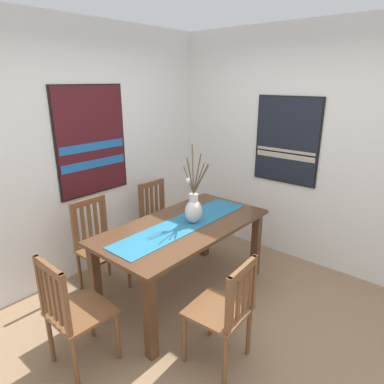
{
  "coord_description": "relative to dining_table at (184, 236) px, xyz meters",
  "views": [
    {
      "loc": [
        -1.89,
        -1.38,
        2.1
      ],
      "look_at": [
        0.42,
        0.6,
        1.09
      ],
      "focal_mm": 31.65,
      "sensor_mm": 36.0,
      "label": 1
    }
  ],
  "objects": [
    {
      "name": "ground_plane",
      "position": [
        -0.32,
        -0.62,
        -0.67
      ],
      "size": [
        6.4,
        6.4,
        0.03
      ],
      "primitive_type": "cube",
      "color": "#8E7051"
    },
    {
      "name": "wall_back",
      "position": [
        -0.32,
        1.24,
        0.69
      ],
      "size": [
        6.4,
        0.12,
        2.7
      ],
      "primitive_type": "cube",
      "color": "silver",
      "rests_on": "ground_plane"
    },
    {
      "name": "chair_2",
      "position": [
        -1.2,
        0.02,
        -0.17
      ],
      "size": [
        0.43,
        0.43,
        0.93
      ],
      "color": "brown",
      "rests_on": "ground_plane"
    },
    {
      "name": "chair_1",
      "position": [
        -0.45,
        -0.81,
        -0.19
      ],
      "size": [
        0.45,
        0.45,
        0.89
      ],
      "color": "brown",
      "rests_on": "ground_plane"
    },
    {
      "name": "table_runner",
      "position": [
        -0.0,
        -0.0,
        0.12
      ],
      "size": [
        1.59,
        0.36,
        0.01
      ],
      "primitive_type": "cube",
      "color": "#236B93",
      "rests_on": "dining_table"
    },
    {
      "name": "chair_0",
      "position": [
        -0.46,
        0.77,
        -0.16
      ],
      "size": [
        0.42,
        0.42,
        0.96
      ],
      "color": "brown",
      "rests_on": "ground_plane"
    },
    {
      "name": "dining_table",
      "position": [
        0.0,
        0.0,
        0.0
      ],
      "size": [
        1.73,
        0.88,
        0.78
      ],
      "color": "#51331E",
      "rests_on": "ground_plane"
    },
    {
      "name": "wall_side",
      "position": [
        1.54,
        -0.62,
        0.69
      ],
      "size": [
        0.12,
        6.4,
        2.7
      ],
      "primitive_type": "cube",
      "color": "silver",
      "rests_on": "ground_plane"
    },
    {
      "name": "centerpiece_vase",
      "position": [
        0.1,
        -0.04,
        0.26
      ],
      "size": [
        0.19,
        0.24,
        0.75
      ],
      "color": "silver",
      "rests_on": "dining_table"
    },
    {
      "name": "painting_on_back_wall",
      "position": [
        -0.17,
        1.17,
        0.81
      ],
      "size": [
        0.85,
        0.05,
        1.17
      ],
      "color": "black"
    },
    {
      "name": "painting_on_side_wall",
      "position": [
        1.47,
        -0.3,
        0.77
      ],
      "size": [
        0.05,
        0.78,
        1.0
      ],
      "color": "black"
    },
    {
      "name": "chair_3",
      "position": [
        0.46,
        0.82,
        -0.17
      ],
      "size": [
        0.43,
        0.43,
        0.92
      ],
      "color": "brown",
      "rests_on": "ground_plane"
    }
  ]
}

